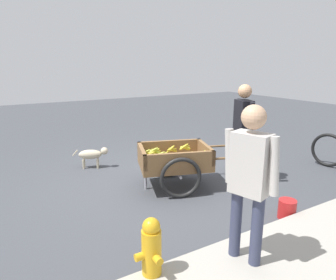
# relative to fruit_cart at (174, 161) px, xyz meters

# --- Properties ---
(ground_plane) EXTENTS (24.00, 24.00, 0.00)m
(ground_plane) POSITION_rel_fruit_cart_xyz_m (0.01, -0.32, -0.44)
(ground_plane) COLOR #3D3F44
(fruit_cart) EXTENTS (1.81, 1.24, 0.70)m
(fruit_cart) POSITION_rel_fruit_cart_xyz_m (0.00, 0.00, 0.00)
(fruit_cart) COLOR brown
(fruit_cart) RESTS_ON ground
(vendor_person) EXTENTS (0.30, 0.57, 1.65)m
(vendor_person) POSITION_rel_fruit_cart_xyz_m (-1.09, 0.37, 0.55)
(vendor_person) COLOR #4C4742
(vendor_person) RESTS_ON ground
(dog) EXTENTS (0.63, 0.35, 0.40)m
(dog) POSITION_rel_fruit_cart_xyz_m (0.88, -1.58, -0.17)
(dog) COLOR beige
(dog) RESTS_ON ground
(fire_hydrant) EXTENTS (0.25, 0.25, 0.67)m
(fire_hydrant) POSITION_rel_fruit_cart_xyz_m (1.35, 1.83, -0.10)
(fire_hydrant) COLOR gold
(fire_hydrant) RESTS_ON ground
(plastic_bucket) EXTENTS (0.23, 0.23, 0.25)m
(plastic_bucket) POSITION_rel_fruit_cart_xyz_m (-0.73, 1.62, -0.31)
(plastic_bucket) COLOR #B21E1E
(plastic_bucket) RESTS_ON ground
(bystander_person) EXTENTS (0.29, 0.54, 1.63)m
(bystander_person) POSITION_rel_fruit_cart_xyz_m (0.48, 2.09, 0.54)
(bystander_person) COLOR #333851
(bystander_person) RESTS_ON ground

